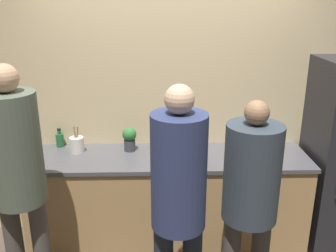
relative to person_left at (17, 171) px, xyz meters
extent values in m
cube|color=#D6BC8C|center=(1.04, 1.03, 0.18)|extent=(5.20, 0.06, 2.60)
cube|color=tan|center=(1.04, 0.71, -0.68)|extent=(2.46, 0.64, 0.88)
cube|color=#4C4C51|center=(1.04, 0.71, -0.22)|extent=(2.49, 0.67, 0.03)
cylinder|color=#515B4C|center=(0.00, 0.00, 0.16)|extent=(0.36, 0.36, 0.78)
sphere|color=tan|center=(0.00, 0.00, 0.64)|extent=(0.19, 0.19, 0.19)
cylinder|color=navy|center=(1.09, -0.27, 0.11)|extent=(0.35, 0.35, 0.75)
sphere|color=#DBAD89|center=(1.09, -0.27, 0.57)|extent=(0.18, 0.18, 0.18)
cylinder|color=#333D47|center=(1.59, -0.08, 0.00)|extent=(0.38, 0.38, 0.68)
sphere|color=#936B4C|center=(1.59, -0.08, 0.43)|extent=(0.16, 0.16, 0.16)
cylinder|color=#4C3323|center=(1.19, 0.55, -0.15)|extent=(0.30, 0.30, 0.10)
ellipsoid|color=yellow|center=(1.23, 0.55, -0.09)|extent=(0.15, 0.12, 0.04)
cylinder|color=silver|center=(0.23, 0.80, -0.13)|extent=(0.12, 0.12, 0.14)
cylinder|color=#99754C|center=(0.22, 0.80, -0.05)|extent=(0.01, 0.04, 0.19)
cylinder|color=#99754C|center=(0.24, 0.81, -0.05)|extent=(0.03, 0.04, 0.19)
cylinder|color=#99754C|center=(0.23, 0.79, -0.05)|extent=(0.04, 0.01, 0.19)
cylinder|color=#236033|center=(0.04, 0.94, -0.14)|extent=(0.07, 0.07, 0.12)
cylinder|color=#236033|center=(0.04, 0.94, -0.06)|extent=(0.03, 0.03, 0.04)
cylinder|color=black|center=(0.04, 0.94, -0.03)|extent=(0.04, 0.04, 0.01)
cylinder|color=gold|center=(1.19, 0.81, -0.15)|extent=(0.08, 0.08, 0.10)
cylinder|color=#3D3D42|center=(0.70, 0.83, -0.15)|extent=(0.10, 0.10, 0.10)
sphere|color=#2D6B33|center=(0.70, 0.83, -0.05)|extent=(0.13, 0.13, 0.13)
camera|label=1|loc=(0.97, -2.34, 1.12)|focal=40.00mm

